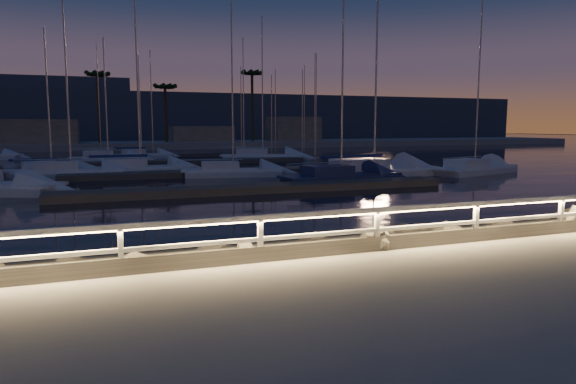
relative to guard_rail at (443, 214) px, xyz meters
name	(u,v)px	position (x,y,z in m)	size (l,w,h in m)	color
ground	(444,243)	(0.07, 0.00, -0.77)	(400.00, 400.00, 0.00)	#9C968D
harbor_water	(206,174)	(0.07, 31.22, -1.74)	(400.00, 440.00, 0.60)	black
guard_rail	(443,214)	(0.00, 0.00, 0.00)	(44.11, 0.12, 1.06)	white
riprap	(429,238)	(0.78, 1.64, -1.02)	(33.32, 2.20, 1.20)	#635D55
floating_docks	(203,166)	(0.07, 32.50, -1.17)	(22.00, 36.00, 0.40)	#615750
far_shore	(152,143)	(-0.06, 74.05, -0.48)	(160.00, 14.00, 5.20)	#9C968D
palm_left	(97,77)	(-7.93, 72.00, 9.36)	(3.00, 3.00, 11.20)	#503D25
palm_center	(165,89)	(2.07, 73.00, 8.01)	(3.00, 3.00, 9.70)	#503D25
palm_right	(252,76)	(16.07, 72.00, 10.26)	(3.00, 3.00, 12.20)	#503D25
distant_hills	(38,119)	(-22.06, 133.69, 3.96)	(230.00, 37.50, 18.00)	#384457
sailboat_c	(338,176)	(5.98, 18.46, -0.94)	(8.38, 3.50, 13.80)	navy
sailboat_d	(473,168)	(18.33, 20.63, -0.95)	(8.81, 4.91, 14.37)	silver
sailboat_e	(50,170)	(-11.67, 30.23, -0.97)	(6.44, 3.47, 10.63)	silver
sailboat_f	(68,172)	(-10.29, 27.97, -0.95)	(7.51, 2.44, 12.67)	silver
sailboat_g	(231,171)	(0.59, 25.01, -0.97)	(7.58, 3.47, 12.43)	silver
sailboat_h	(371,170)	(9.82, 21.09, -0.90)	(10.47, 4.58, 17.14)	silver
sailboat_i	(106,158)	(-7.55, 42.61, -0.93)	(7.37, 3.21, 12.23)	silver
sailboat_j	(138,168)	(-5.56, 28.94, -0.93)	(8.05, 2.67, 13.57)	silver
sailboat_l	(260,156)	(7.84, 41.10, -0.94)	(9.08, 5.62, 14.92)	silver
sailboat_n	(140,155)	(-3.96, 47.75, -0.97)	(6.82, 2.50, 11.39)	silver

